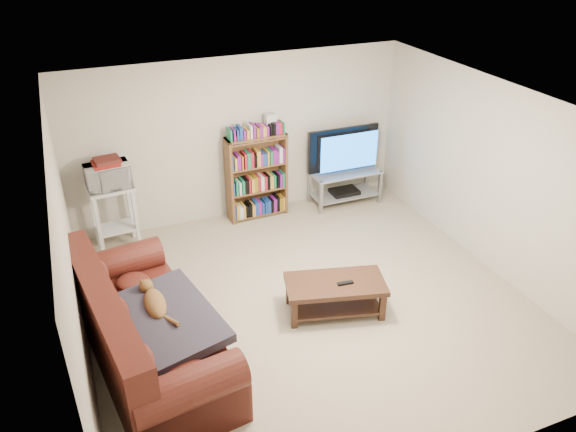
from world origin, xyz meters
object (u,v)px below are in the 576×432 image
tv_stand (345,181)px  bookshelf (257,176)px  sofa (141,337)px  coffee_table (335,291)px

tv_stand → bookshelf: (-1.42, 0.12, 0.30)m
sofa → bookshelf: size_ratio=1.99×
bookshelf → sofa: bearing=-131.6°
tv_stand → bookshelf: bearing=175.6°
coffee_table → tv_stand: bearing=75.2°
sofa → tv_stand: 4.35m
sofa → coffee_table: bearing=-6.9°
sofa → coffee_table: 2.20m
bookshelf → tv_stand: bearing=-6.5°
coffee_table → bookshelf: size_ratio=0.96×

